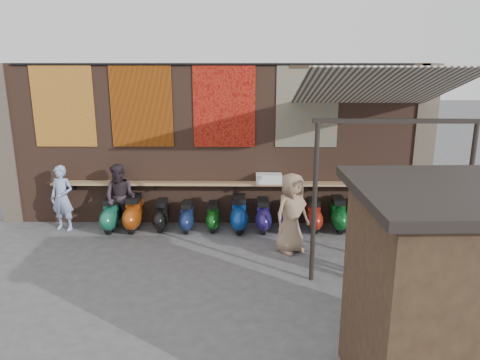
{
  "coord_description": "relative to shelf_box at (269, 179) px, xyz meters",
  "views": [
    {
      "loc": [
        0.83,
        -8.84,
        4.24
      ],
      "look_at": [
        0.7,
        1.2,
        1.5
      ],
      "focal_mm": 35.0,
      "sensor_mm": 36.0,
      "label": 1
    }
  ],
  "objects": [
    {
      "name": "tapestry_sun",
      "position": [
        -3.1,
        0.18,
        1.76
      ],
      "size": [
        1.5,
        0.02,
        2.0
      ],
      "primitive_type": "cube",
      "color": "#C8560B",
      "rests_on": "brick_wall"
    },
    {
      "name": "diner_left",
      "position": [
        -5.06,
        -0.3,
        -0.43
      ],
      "size": [
        0.66,
        0.51,
        1.62
      ],
      "primitive_type": "imported",
      "rotation": [
        0.0,
        0.0,
        -0.23
      ],
      "color": "#91A2D3",
      "rests_on": "ground"
    },
    {
      "name": "scooter_stool_4",
      "position": [
        -1.37,
        -0.26,
        -0.91
      ],
      "size": [
        0.32,
        0.71,
        0.67
      ],
      "primitive_type": null,
      "color": "#105214",
      "rests_on": "ground"
    },
    {
      "name": "pier_right",
      "position": [
        3.8,
        0.4,
        0.76
      ],
      "size": [
        0.5,
        0.5,
        4.0
      ],
      "primitive_type": "cube",
      "color": "#4C4238",
      "rests_on": "ground"
    },
    {
      "name": "diner_right",
      "position": [
        -3.63,
        -0.31,
        -0.41
      ],
      "size": [
        0.93,
        0.8,
        1.65
      ],
      "primitive_type": "imported",
      "rotation": [
        0.0,
        0.0,
        -0.24
      ],
      "color": "#2D2329",
      "rests_on": "ground"
    },
    {
      "name": "brick_wall",
      "position": [
        -1.4,
        0.4,
        0.76
      ],
      "size": [
        10.0,
        0.4,
        4.0
      ],
      "primitive_type": "cube",
      "color": "brown",
      "rests_on": "ground"
    },
    {
      "name": "stall_sign",
      "position": [
        2.02,
        -5.15,
        0.7
      ],
      "size": [
        1.2,
        0.08,
        0.5
      ],
      "primitive_type": "cube",
      "rotation": [
        0.0,
        0.0,
        0.04
      ],
      "color": "gold",
      "rests_on": "market_stall"
    },
    {
      "name": "tapestry_orange",
      "position": [
        -1.1,
        0.18,
        1.76
      ],
      "size": [
        1.5,
        0.02,
        2.0
      ],
      "primitive_type": "cube",
      "color": "#AE2A15",
      "rests_on": "brick_wall"
    },
    {
      "name": "shopper_grey",
      "position": [
        2.03,
        -3.16,
        -0.41
      ],
      "size": [
        1.22,
        0.93,
        1.67
      ],
      "primitive_type": "imported",
      "rotation": [
        0.0,
        0.0,
        2.82
      ],
      "color": "#4F5054",
      "rests_on": "ground"
    },
    {
      "name": "scooter_stool_10",
      "position": [
        2.38,
        -0.29,
        -0.84
      ],
      "size": [
        0.38,
        0.84,
        0.8
      ],
      "primitive_type": null,
      "color": "black",
      "rests_on": "ground"
    },
    {
      "name": "market_stall",
      "position": [
        2.06,
        -6.1,
        0.09
      ],
      "size": [
        2.53,
        1.94,
        2.67
      ],
      "primitive_type": "cube",
      "rotation": [
        0.0,
        0.0,
        0.04
      ],
      "color": "black",
      "rests_on": "ground"
    },
    {
      "name": "awning_canvas",
      "position": [
        2.1,
        -1.4,
        2.31
      ],
      "size": [
        3.2,
        3.28,
        0.97
      ],
      "primitive_type": "cube",
      "rotation": [
        -0.28,
        0.0,
        0.0
      ],
      "color": "beige",
      "rests_on": "brick_wall"
    },
    {
      "name": "ground",
      "position": [
        -1.4,
        -2.3,
        -1.24
      ],
      "size": [
        70.0,
        70.0,
        0.0
      ],
      "primitive_type": "plane",
      "color": "#474749",
      "rests_on": "ground"
    },
    {
      "name": "tapestry_redgold",
      "position": [
        -5.0,
        0.18,
        1.76
      ],
      "size": [
        1.5,
        0.02,
        2.0
      ],
      "primitive_type": "cube",
      "color": "maroon",
      "rests_on": "brick_wall"
    },
    {
      "name": "shopper_tan",
      "position": [
        0.42,
        -1.56,
        -0.35
      ],
      "size": [
        1.03,
        0.98,
        1.78
      ],
      "primitive_type": "imported",
      "rotation": [
        0.0,
        0.0,
        0.66
      ],
      "color": "#95775F",
      "rests_on": "ground"
    },
    {
      "name": "stall_shelf",
      "position": [
        2.02,
        -5.15,
        -0.27
      ],
      "size": [
        2.05,
        0.18,
        0.06
      ],
      "primitive_type": "cube",
      "rotation": [
        0.0,
        0.0,
        0.04
      ],
      "color": "#473321",
      "rests_on": "market_stall"
    },
    {
      "name": "awning_post_left",
      "position": [
        0.7,
        -2.9,
        0.31
      ],
      "size": [
        0.09,
        0.09,
        3.1
      ],
      "primitive_type": "cylinder",
      "color": "black",
      "rests_on": "ground"
    },
    {
      "name": "scooter_stool_8",
      "position": [
        1.1,
        -0.26,
        -0.86
      ],
      "size": [
        0.36,
        0.8,
        0.76
      ],
      "primitive_type": null,
      "color": "maroon",
      "rests_on": "ground"
    },
    {
      "name": "shelf_box",
      "position": [
        0.0,
        0.0,
        0.0
      ],
      "size": [
        0.64,
        0.31,
        0.23
      ],
      "primitive_type": "cube",
      "color": "white",
      "rests_on": "eating_counter"
    },
    {
      "name": "scooter_stool_7",
      "position": [
        0.47,
        -0.26,
        -0.89
      ],
      "size": [
        0.34,
        0.75,
        0.71
      ],
      "primitive_type": null,
      "color": "#0D2199",
      "rests_on": "ground"
    },
    {
      "name": "awning_header",
      "position": [
        2.1,
        -2.9,
        1.84
      ],
      "size": [
        3.0,
        0.08,
        0.08
      ],
      "primitive_type": "cube",
      "color": "black",
      "rests_on": "awning_post_left"
    },
    {
      "name": "scooter_stool_2",
      "position": [
        -2.65,
        -0.26,
        -0.88
      ],
      "size": [
        0.34,
        0.76,
        0.72
      ],
      "primitive_type": null,
      "color": "black",
      "rests_on": "ground"
    },
    {
      "name": "awning_post_right",
      "position": [
        3.5,
        -2.9,
        0.31
      ],
      "size": [
        0.09,
        0.09,
        3.1
      ],
      "primitive_type": "cylinder",
      "color": "black",
      "rests_on": "ground"
    },
    {
      "name": "awning_ledger",
      "position": [
        2.1,
        0.19,
        2.71
      ],
      "size": [
        3.3,
        0.08,
        0.12
      ],
      "primitive_type": "cube",
      "color": "#33261C",
      "rests_on": "brick_wall"
    },
    {
      "name": "stall_roof",
      "position": [
        2.06,
        -6.1,
        1.49
      ],
      "size": [
        2.84,
        2.23,
        0.12
      ],
      "primitive_type": "cube",
      "rotation": [
        0.0,
        0.0,
        0.04
      ],
      "color": "black",
      "rests_on": "market_stall"
    },
    {
      "name": "scooter_stool_3",
      "position": [
        -2.01,
        -0.34,
        -0.89
      ],
      "size": [
        0.33,
        0.74,
        0.7
      ],
      "primitive_type": null,
      "color": "#15234F",
      "rests_on": "ground"
    },
    {
      "name": "scooter_stool_1",
      "position": [
        -3.33,
        -0.3,
        -0.82
      ],
      "size": [
        0.4,
        0.89,
        0.84
      ],
      "primitive_type": null,
      "color": "#983C0D",
      "rests_on": "ground"
    },
    {
      "name": "eating_counter",
      "position": [
        -1.4,
        0.03,
        -0.14
      ],
      "size": [
        8.0,
        0.32,
        0.05
      ],
      "primitive_type": "cube",
      "color": "#9E7A51",
      "rests_on": "brick_wall"
    },
    {
      "name": "tapestry_multi",
      "position": [
        0.9,
        0.18,
        1.76
      ],
      "size": [
        1.5,
        0.02,
        2.0
      ],
      "primitive_type": "cube",
      "color": "#236F82",
      "rests_on": "brick_wall"
    },
    {
      "name": "pier_left",
      "position": [
        -6.6,
        0.4,
        0.76
      ],
      "size": [
        0.5,
        0.5,
        4.0
      ],
      "primitive_type": "cube",
      "color": "#4C4238",
      "rests_on": "ground"
    },
    {
      "name": "scooter_stool_9",
      "position": [
        1.7,
        -0.25,
        -0.84
      ],
      "size": [
        0.38,
        0.85,
        0.81
      ],
      "primitive_type": null,
      "color": "#0B501D",
      "rests_on": "ground"
    },
    {
      "name": "scooter_stool_0",
      "position": [
        -3.87,
        -0.34,
        -0.84
      ],
      "size": [
        0.38,
        0.85,
        0.81
      ],
      "primitive_type": null,
      "color": "#186249",
      "rests_on": "ground"
    },
    {
      "name": "scooter_stool_6",
      "position": [
        -0.14,
        -0.32,
        -0.85
      ],
      "size": [
        0.37,
        0.82,
        0.77
      ],
      "primitive_type": null,
      "color": "navy",
      "rests_on": "ground"
    },
    {
      "name": "scooter_stool_5",
      "position": [
        -0.73,
        -0.31,
        -0.82
      ],
      "size": [
        0.4,
        0.89,
        0.84
      ],
      "primitive_type": null,
      "color": "navy",
      "rests_on": "ground"
    },
    {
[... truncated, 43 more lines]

